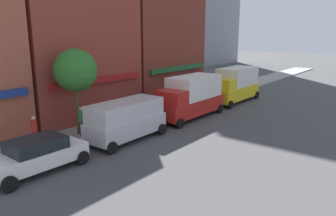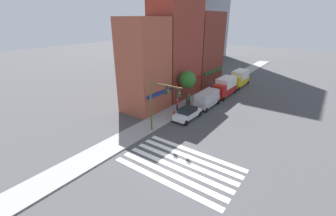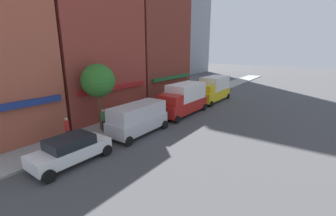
# 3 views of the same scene
# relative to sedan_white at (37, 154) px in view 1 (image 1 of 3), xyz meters

# --- Properties ---
(storefront_row) EXTENTS (24.80, 5.30, 15.32)m
(storefront_row) POSITION_rel_sedan_white_xyz_m (8.87, 6.80, 6.22)
(storefront_row) COLOR #9E4C38
(storefront_row) RESTS_ON ground_plane
(sedan_white) EXTENTS (4.44, 2.02, 1.59)m
(sedan_white) POSITION_rel_sedan_white_xyz_m (0.00, 0.00, 0.00)
(sedan_white) COLOR white
(sedan_white) RESTS_ON ground_plane
(van_silver) EXTENTS (5.02, 2.22, 2.34)m
(van_silver) POSITION_rel_sedan_white_xyz_m (5.68, -0.00, 0.44)
(van_silver) COLOR #B7B7BC
(van_silver) RESTS_ON ground_plane
(box_truck_red) EXTENTS (6.23, 2.42, 3.04)m
(box_truck_red) POSITION_rel_sedan_white_xyz_m (12.32, -0.00, 0.75)
(box_truck_red) COLOR #B21E19
(box_truck_red) RESTS_ON ground_plane
(box_truck_yellow) EXTENTS (6.21, 2.42, 3.04)m
(box_truck_yellow) POSITION_rel_sedan_white_xyz_m (19.43, -0.00, 0.75)
(box_truck_yellow) COLOR yellow
(box_truck_yellow) RESTS_ON ground_plane
(pedestrian_green_top) EXTENTS (0.32, 0.32, 1.77)m
(pedestrian_green_top) POSITION_rel_sedan_white_xyz_m (4.26, 2.34, 0.23)
(pedestrian_green_top) COLOR #23232D
(pedestrian_green_top) RESTS_ON sidewalk_left
(pedestrian_blue_shirt) EXTENTS (0.32, 0.32, 1.77)m
(pedestrian_blue_shirt) POSITION_rel_sedan_white_xyz_m (12.83, 2.71, 0.23)
(pedestrian_blue_shirt) COLOR #23232D
(pedestrian_blue_shirt) RESTS_ON sidewalk_left
(pedestrian_red_jacket) EXTENTS (0.32, 0.32, 1.77)m
(pedestrian_red_jacket) POSITION_rel_sedan_white_xyz_m (1.42, 2.58, 0.23)
(pedestrian_red_jacket) COLOR #23232D
(pedestrian_red_jacket) RESTS_ON sidewalk_left
(fire_hydrant) EXTENTS (0.24, 0.24, 0.84)m
(fire_hydrant) POSITION_rel_sedan_white_xyz_m (-0.69, 1.70, -0.23)
(fire_hydrant) COLOR red
(fire_hydrant) RESTS_ON sidewalk_left
(street_tree) EXTENTS (2.53, 2.53, 5.17)m
(street_tree) POSITION_rel_sedan_white_xyz_m (4.42, 2.80, 3.19)
(street_tree) COLOR brown
(street_tree) RESTS_ON sidewalk_left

